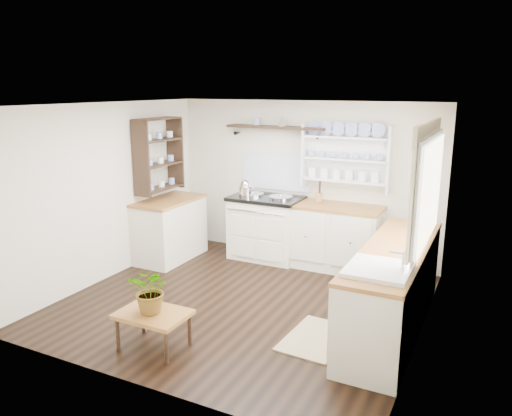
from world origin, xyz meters
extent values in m
cube|color=black|center=(0.00, 0.00, 0.00)|extent=(4.00, 3.80, 0.01)
cube|color=beige|center=(0.00, 1.90, 1.15)|extent=(4.00, 0.02, 2.30)
cube|color=beige|center=(2.00, 0.00, 1.15)|extent=(0.02, 3.80, 2.30)
cube|color=beige|center=(-2.00, 0.00, 1.15)|extent=(0.02, 3.80, 2.30)
cube|color=white|center=(0.00, 0.00, 2.30)|extent=(4.00, 3.80, 0.01)
cube|color=white|center=(1.96, 0.15, 1.50)|extent=(0.04, 1.40, 1.00)
cube|color=white|center=(1.94, 0.15, 1.50)|extent=(0.02, 1.50, 1.10)
cube|color=beige|center=(1.92, 0.15, 2.08)|extent=(0.04, 1.55, 0.18)
cube|color=white|center=(-0.45, 1.57, 0.44)|extent=(1.00, 0.65, 0.88)
cube|color=black|center=(-0.45, 1.57, 0.90)|extent=(1.04, 0.69, 0.05)
cylinder|color=silver|center=(-0.68, 1.57, 0.94)|extent=(0.34, 0.34, 0.03)
cylinder|color=silver|center=(-0.22, 1.57, 0.94)|extent=(0.34, 0.34, 0.03)
cylinder|color=silver|center=(-0.45, 1.21, 0.78)|extent=(0.90, 0.02, 0.02)
cube|color=white|center=(0.60, 1.60, 0.44)|extent=(1.25, 0.60, 0.88)
cube|color=brown|center=(0.60, 1.60, 0.88)|extent=(1.27, 0.63, 0.04)
cube|color=white|center=(1.70, 0.10, 0.44)|extent=(0.60, 2.40, 0.88)
cube|color=brown|center=(1.70, 0.10, 0.88)|extent=(0.62, 2.43, 0.04)
cube|color=white|center=(1.70, -0.65, 0.80)|extent=(0.55, 0.60, 0.28)
cylinder|color=silver|center=(1.90, -0.65, 1.00)|extent=(0.02, 0.02, 0.22)
cube|color=white|center=(-1.70, 0.90, 0.44)|extent=(0.60, 1.10, 0.88)
cube|color=brown|center=(-1.70, 0.90, 0.88)|extent=(0.62, 1.13, 0.04)
cube|color=white|center=(0.65, 1.88, 1.55)|extent=(1.20, 0.03, 0.90)
cube|color=white|center=(0.65, 1.79, 1.55)|extent=(1.20, 0.22, 0.02)
cylinder|color=navy|center=(0.65, 1.80, 1.82)|extent=(0.20, 0.02, 0.20)
cube|color=black|center=(-0.40, 1.77, 1.92)|extent=(1.50, 0.24, 0.04)
cone|color=black|center=(-1.05, 1.84, 1.81)|extent=(0.06, 0.20, 0.06)
cone|color=black|center=(0.25, 1.84, 1.81)|extent=(0.06, 0.20, 0.06)
cube|color=black|center=(-1.84, 0.90, 1.55)|extent=(0.28, 0.80, 1.05)
cylinder|color=#A66B3C|center=(0.32, 1.68, 0.97)|extent=(0.11, 0.11, 0.12)
cube|color=brown|center=(-0.30, -1.32, 0.35)|extent=(0.68, 0.48, 0.04)
cylinder|color=black|center=(-0.58, -1.51, 0.16)|extent=(0.04, 0.04, 0.33)
cylinder|color=black|center=(-0.58, -1.13, 0.16)|extent=(0.04, 0.04, 0.33)
cylinder|color=black|center=(-0.01, -1.51, 0.16)|extent=(0.04, 0.04, 0.33)
cylinder|color=black|center=(-0.01, -1.13, 0.16)|extent=(0.04, 0.04, 0.33)
imported|color=#3F7233|center=(-0.30, -1.32, 0.60)|extent=(0.45, 0.40, 0.46)
cube|color=olive|center=(1.07, -0.46, 0.01)|extent=(0.60, 0.88, 0.02)
camera|label=1|loc=(2.57, -4.86, 2.49)|focal=35.00mm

